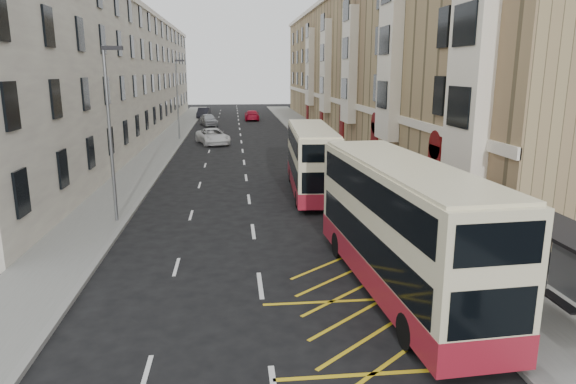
{
  "coord_description": "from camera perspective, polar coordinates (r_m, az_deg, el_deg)",
  "views": [
    {
      "loc": [
        -0.77,
        -12.15,
        7.08
      ],
      "look_at": [
        1.33,
        7.57,
        2.37
      ],
      "focal_mm": 32.0,
      "sensor_mm": 36.0,
      "label": 1
    }
  ],
  "objects": [
    {
      "name": "road_markings",
      "position": [
        57.6,
        -5.29,
        6.24
      ],
      "size": [
        10.0,
        110.0,
        0.01
      ],
      "primitive_type": null,
      "color": "silver",
      "rests_on": "ground"
    },
    {
      "name": "pavement_right",
      "position": [
        43.62,
        5.62,
        4.05
      ],
      "size": [
        4.0,
        120.0,
        0.15
      ],
      "primitive_type": "cube",
      "color": "slate",
      "rests_on": "ground"
    },
    {
      "name": "guard_railing",
      "position": [
        20.22,
        14.64,
        -5.03
      ],
      "size": [
        0.06,
        6.56,
        1.01
      ],
      "color": "red",
      "rests_on": "pavement_right"
    },
    {
      "name": "double_decker_front",
      "position": [
        16.83,
        12.44,
        -3.88
      ],
      "size": [
        3.15,
        10.9,
        4.29
      ],
      "rotation": [
        0.0,
        0.0,
        0.06
      ],
      "color": "beige",
      "rests_on": "ground"
    },
    {
      "name": "street_lamp_far",
      "position": [
        54.5,
        -12.15,
        10.49
      ],
      "size": [
        0.93,
        0.18,
        8.0
      ],
      "color": "slate",
      "rests_on": "pavement_left"
    },
    {
      "name": "terrace_right",
      "position": [
        59.62,
        9.41,
        13.61
      ],
      "size": [
        10.75,
        79.0,
        15.25
      ],
      "color": "#9F885C",
      "rests_on": "ground"
    },
    {
      "name": "ground",
      "position": [
        14.09,
        -2.2,
        -16.83
      ],
      "size": [
        200.0,
        200.0,
        0.0
      ],
      "primitive_type": "plane",
      "color": "black",
      "rests_on": "ground"
    },
    {
      "name": "pedestrian_far",
      "position": [
        16.86,
        24.24,
        -8.75
      ],
      "size": [
        1.12,
        0.53,
        1.85
      ],
      "primitive_type": "imported",
      "rotation": [
        0.0,
        0.0,
        3.07
      ],
      "color": "black",
      "rests_on": "pavement_right"
    },
    {
      "name": "car_silver",
      "position": [
        68.87,
        -8.83,
        7.95
      ],
      "size": [
        2.86,
        4.88,
        1.56
      ],
      "primitive_type": "imported",
      "rotation": [
        0.0,
        0.0,
        0.24
      ],
      "color": "#94969B",
      "rests_on": "ground"
    },
    {
      "name": "car_red",
      "position": [
        75.55,
        -4.03,
        8.5
      ],
      "size": [
        2.11,
        5.06,
        1.46
      ],
      "primitive_type": "imported",
      "rotation": [
        0.0,
        0.0,
        3.13
      ],
      "color": "#A6071F",
      "rests_on": "ground"
    },
    {
      "name": "white_van",
      "position": [
        51.33,
        -8.35,
        6.13
      ],
      "size": [
        3.88,
        5.9,
        1.51
      ],
      "primitive_type": "imported",
      "rotation": [
        0.0,
        0.0,
        0.28
      ],
      "color": "silver",
      "rests_on": "ground"
    },
    {
      "name": "pedestrian_near",
      "position": [
        16.39,
        23.08,
        -9.65
      ],
      "size": [
        0.71,
        0.6,
        1.65
      ],
      "primitive_type": "imported",
      "rotation": [
        0.0,
        0.0,
        3.53
      ],
      "color": "black",
      "rests_on": "pavement_right"
    },
    {
      "name": "double_decker_rear",
      "position": [
        29.98,
        2.62,
        3.58
      ],
      "size": [
        2.79,
        9.94,
        3.92
      ],
      "rotation": [
        0.0,
        0.0,
        -0.06
      ],
      "color": "beige",
      "rests_on": "ground"
    },
    {
      "name": "terrace_left",
      "position": [
        59.03,
        -18.89,
        12.11
      ],
      "size": [
        9.18,
        79.0,
        13.25
      ],
      "color": "beige",
      "rests_on": "ground"
    },
    {
      "name": "pavement_left",
      "position": [
        43.26,
        -14.97,
        3.58
      ],
      "size": [
        3.0,
        120.0,
        0.15
      ],
      "primitive_type": "cube",
      "color": "slate",
      "rests_on": "ground"
    },
    {
      "name": "kerb_left",
      "position": [
        43.05,
        -12.99,
        3.65
      ],
      "size": [
        0.25,
        120.0,
        0.15
      ],
      "primitive_type": "cube",
      "color": "gray",
      "rests_on": "ground"
    },
    {
      "name": "car_dark",
      "position": [
        79.73,
        -9.35,
        8.66
      ],
      "size": [
        1.98,
        4.89,
        1.58
      ],
      "primitive_type": "imported",
      "rotation": [
        0.0,
        0.0,
        -0.06
      ],
      "color": "black",
      "rests_on": "ground"
    },
    {
      "name": "street_lamp_near",
      "position": [
        24.91,
        -19.13,
        6.99
      ],
      "size": [
        0.93,
        0.18,
        8.0
      ],
      "color": "slate",
      "rests_on": "pavement_left"
    },
    {
      "name": "kerb_right",
      "position": [
        43.27,
        3.02,
        4.02
      ],
      "size": [
        0.25,
        120.0,
        0.15
      ],
      "primitive_type": "cube",
      "color": "gray",
      "rests_on": "ground"
    }
  ]
}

